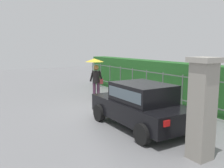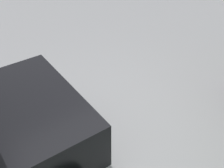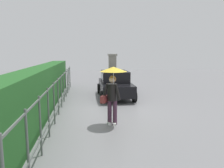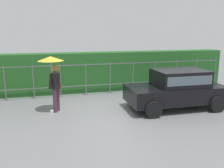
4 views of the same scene
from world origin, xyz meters
The scene contains 6 objects.
ground_plane centered at (0.00, 0.00, 0.00)m, with size 40.00×40.00×0.00m, color slate.
car centered at (2.44, -0.21, 0.80)m, with size 3.76×1.90×1.48m.
pedestrian centered at (-2.10, 0.54, 1.44)m, with size 0.90×0.91×2.04m.
gate_pillar centered at (4.98, -0.41, 1.24)m, with size 0.60×0.60×2.42m.
fence_section centered at (-0.06, 2.55, 0.82)m, with size 12.68×0.05×1.50m.
hedge_row centered at (-0.06, 3.33, 0.95)m, with size 13.63×0.90×1.90m, color #235B23.
Camera 1 is at (8.62, -5.10, 2.68)m, focal length 39.51 mm.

